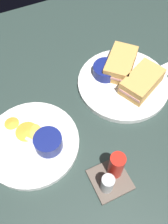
% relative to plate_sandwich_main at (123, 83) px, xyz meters
% --- Properties ---
extents(ground_plane, '(1.10, 1.10, 0.03)m').
position_rel_plate_sandwich_main_xyz_m(ground_plane, '(0.06, 0.04, -0.02)').
color(ground_plane, '#283833').
extents(plate_sandwich_main, '(0.28, 0.28, 0.02)m').
position_rel_plate_sandwich_main_xyz_m(plate_sandwich_main, '(0.00, 0.00, 0.00)').
color(plate_sandwich_main, silver).
rests_on(plate_sandwich_main, ground_plane).
extents(sandwich_half_near, '(0.15, 0.12, 0.05)m').
position_rel_plate_sandwich_main_xyz_m(sandwich_half_near, '(-0.04, 0.04, 0.03)').
color(sandwich_half_near, tan).
rests_on(sandwich_half_near, plate_sandwich_main).
extents(sandwich_half_far, '(0.15, 0.15, 0.05)m').
position_rel_plate_sandwich_main_xyz_m(sandwich_half_far, '(-0.02, -0.05, 0.03)').
color(sandwich_half_far, tan).
rests_on(sandwich_half_far, plate_sandwich_main).
extents(ramekin_dark_sauce, '(0.08, 0.08, 0.03)m').
position_rel_plate_sandwich_main_xyz_m(ramekin_dark_sauce, '(0.03, -0.05, 0.03)').
color(ramekin_dark_sauce, navy).
rests_on(ramekin_dark_sauce, plate_sandwich_main).
extents(spoon_by_dark_ramekin, '(0.08, 0.08, 0.01)m').
position_rel_plate_sandwich_main_xyz_m(spoon_by_dark_ramekin, '(-0.01, -0.01, 0.01)').
color(spoon_by_dark_ramekin, silver).
rests_on(spoon_by_dark_ramekin, plate_sandwich_main).
extents(plate_chips_companion, '(0.25, 0.25, 0.02)m').
position_rel_plate_sandwich_main_xyz_m(plate_chips_companion, '(0.32, 0.07, 0.00)').
color(plate_chips_companion, silver).
rests_on(plate_chips_companion, ground_plane).
extents(ramekin_light_gravy, '(0.07, 0.07, 0.04)m').
position_rel_plate_sandwich_main_xyz_m(ramekin_light_gravy, '(0.28, 0.10, 0.03)').
color(ramekin_light_gravy, navy).
rests_on(ramekin_light_gravy, plate_chips_companion).
extents(spoon_by_gravy_ramekin, '(0.07, 0.09, 0.01)m').
position_rel_plate_sandwich_main_xyz_m(spoon_by_gravy_ramekin, '(0.29, 0.11, 0.01)').
color(spoon_by_gravy_ramekin, silver).
rests_on(spoon_by_gravy_ramekin, plate_chips_companion).
extents(plantain_chip_scatter, '(0.14, 0.15, 0.01)m').
position_rel_plate_sandwich_main_xyz_m(plantain_chip_scatter, '(0.31, 0.05, 0.01)').
color(plantain_chip_scatter, gold).
rests_on(plantain_chip_scatter, plate_chips_companion).
extents(condiment_caddy, '(0.09, 0.09, 0.10)m').
position_rel_plate_sandwich_main_xyz_m(condiment_caddy, '(0.17, 0.24, 0.03)').
color(condiment_caddy, brown).
rests_on(condiment_caddy, ground_plane).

